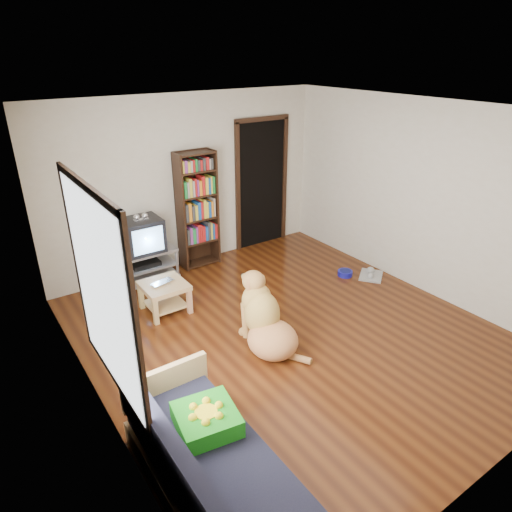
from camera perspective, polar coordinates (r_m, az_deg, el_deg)
ground at (r=5.65m, az=4.10°, el=-9.52°), size 5.00×5.00×0.00m
ceiling at (r=4.71m, az=5.10°, el=17.63°), size 5.00×5.00×0.00m
wall_back at (r=7.04m, az=-8.50°, el=9.03°), size 4.50×0.00×4.50m
wall_left at (r=4.12m, az=-20.64°, el=-4.07°), size 0.00×5.00×5.00m
wall_right at (r=6.62m, az=19.98°, el=6.80°), size 0.00×5.00×5.00m
green_cushion at (r=3.84m, az=-6.21°, el=-19.64°), size 0.54×0.54×0.16m
laptop at (r=5.96m, az=-11.37°, el=-3.41°), size 0.34×0.25×0.02m
dog_bowl at (r=7.06m, az=11.08°, el=-2.12°), size 0.22×0.22×0.08m
grey_rag at (r=7.13m, az=14.18°, el=-2.40°), size 0.51×0.49×0.03m
window at (r=3.60m, az=-18.70°, el=-4.44°), size 0.03×1.46×1.70m
doorway at (r=7.74m, az=0.69°, el=9.35°), size 1.03×0.05×2.19m
tv_stand at (r=6.85m, az=-13.71°, el=-1.10°), size 0.90×0.45×0.50m
crt_tv at (r=6.69m, az=-14.19°, el=2.63°), size 0.55×0.52×0.58m
bookshelf at (r=7.02m, az=-7.40°, el=6.48°), size 0.60×0.30×1.80m
sofa at (r=3.83m, az=-5.83°, el=-25.06°), size 0.80×1.80×0.80m
coffee_table at (r=6.05m, az=-11.38°, el=-4.40°), size 0.55×0.55×0.40m
dog at (r=5.24m, az=1.16°, el=-8.19°), size 0.58×1.10×0.90m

